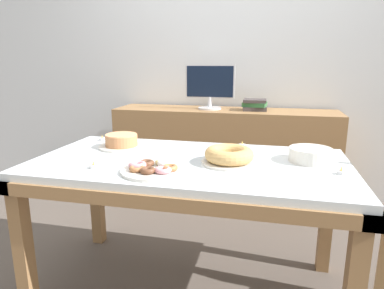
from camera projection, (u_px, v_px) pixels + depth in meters
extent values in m
plane|color=#564C44|center=(190.00, 288.00, 1.91)|extent=(12.00, 12.00, 0.00)
cube|color=silver|center=(230.00, 54.00, 3.12)|extent=(8.00, 0.10, 2.60)
cube|color=silver|center=(189.00, 163.00, 1.74)|extent=(1.58, 0.82, 0.04)
cube|color=olive|center=(167.00, 201.00, 1.39)|extent=(1.61, 0.08, 0.06)
cube|color=olive|center=(204.00, 153.00, 2.12)|extent=(1.61, 0.08, 0.06)
cube|color=olive|center=(58.00, 163.00, 1.92)|extent=(0.08, 0.85, 0.06)
cube|color=olive|center=(350.00, 184.00, 1.58)|extent=(0.08, 0.85, 0.06)
cube|color=olive|center=(23.00, 250.00, 1.65)|extent=(0.07, 0.07, 0.69)
cube|color=olive|center=(97.00, 195.00, 2.34)|extent=(0.07, 0.07, 0.69)
cube|color=olive|center=(326.00, 217.00, 2.01)|extent=(0.07, 0.07, 0.69)
cube|color=tan|center=(382.00, 265.00, 1.74)|extent=(0.05, 0.05, 0.45)
cube|color=olive|center=(224.00, 156.00, 3.04)|extent=(1.91, 0.44, 0.83)
cylinder|color=silver|center=(210.00, 108.00, 2.97)|extent=(0.20, 0.20, 0.02)
cylinder|color=silver|center=(210.00, 102.00, 2.96)|extent=(0.04, 0.04, 0.09)
cube|color=silver|center=(210.00, 82.00, 2.92)|extent=(0.42, 0.02, 0.28)
cube|color=black|center=(210.00, 82.00, 2.90)|extent=(0.40, 0.00, 0.26)
cube|color=#3F3838|center=(254.00, 108.00, 2.88)|extent=(0.21, 0.17, 0.03)
cube|color=#2D6638|center=(255.00, 104.00, 2.87)|extent=(0.21, 0.18, 0.04)
cube|color=#3F3838|center=(255.00, 101.00, 2.87)|extent=(0.19, 0.18, 0.02)
cylinder|color=silver|center=(122.00, 147.00, 1.99)|extent=(0.26, 0.26, 0.01)
cylinder|color=#BC7A4C|center=(121.00, 140.00, 1.98)|extent=(0.18, 0.18, 0.06)
cylinder|color=#EDA16C|center=(121.00, 135.00, 1.97)|extent=(0.18, 0.18, 0.01)
cylinder|color=silver|center=(229.00, 162.00, 1.67)|extent=(0.27, 0.27, 0.01)
torus|color=tan|center=(229.00, 154.00, 1.66)|extent=(0.24, 0.24, 0.07)
cylinder|color=silver|center=(155.00, 170.00, 1.55)|extent=(0.31, 0.31, 0.01)
torus|color=#B27042|center=(170.00, 168.00, 1.52)|extent=(0.07, 0.07, 0.02)
torus|color=white|center=(166.00, 163.00, 1.59)|extent=(0.08, 0.08, 0.03)
torus|color=#EAD184|center=(162.00, 162.00, 1.61)|extent=(0.07, 0.07, 0.02)
torus|color=brown|center=(147.00, 163.00, 1.59)|extent=(0.07, 0.07, 0.02)
torus|color=pink|center=(138.00, 165.00, 1.56)|extent=(0.08, 0.08, 0.03)
torus|color=#B27042|center=(137.00, 169.00, 1.51)|extent=(0.07, 0.07, 0.02)
torus|color=brown|center=(148.00, 170.00, 1.48)|extent=(0.07, 0.07, 0.02)
torus|color=pink|center=(163.00, 170.00, 1.49)|extent=(0.08, 0.08, 0.02)
cylinder|color=silver|center=(310.00, 161.00, 1.71)|extent=(0.21, 0.21, 0.01)
cylinder|color=silver|center=(310.00, 159.00, 1.70)|extent=(0.21, 0.21, 0.01)
cylinder|color=silver|center=(310.00, 157.00, 1.70)|extent=(0.21, 0.21, 0.01)
cylinder|color=silver|center=(310.00, 155.00, 1.70)|extent=(0.21, 0.21, 0.01)
cylinder|color=silver|center=(311.00, 153.00, 1.70)|extent=(0.21, 0.21, 0.01)
cylinder|color=silver|center=(311.00, 151.00, 1.69)|extent=(0.21, 0.21, 0.01)
cylinder|color=silver|center=(311.00, 149.00, 1.69)|extent=(0.21, 0.21, 0.01)
cylinder|color=silver|center=(94.00, 167.00, 1.60)|extent=(0.04, 0.04, 0.02)
cylinder|color=white|center=(94.00, 165.00, 1.60)|extent=(0.03, 0.03, 0.00)
cone|color=#F9B74C|center=(93.00, 163.00, 1.59)|extent=(0.01, 0.01, 0.02)
cylinder|color=silver|center=(242.00, 145.00, 2.01)|extent=(0.04, 0.04, 0.02)
cylinder|color=white|center=(242.00, 144.00, 2.00)|extent=(0.03, 0.03, 0.00)
cone|color=#F9B74C|center=(242.00, 142.00, 2.00)|extent=(0.01, 0.01, 0.02)
cylinder|color=silver|center=(102.00, 139.00, 2.17)|extent=(0.04, 0.04, 0.02)
cylinder|color=white|center=(102.00, 138.00, 2.17)|extent=(0.03, 0.03, 0.00)
cone|color=#F9B74C|center=(102.00, 136.00, 2.17)|extent=(0.01, 0.01, 0.02)
cylinder|color=silver|center=(341.00, 173.00, 1.51)|extent=(0.04, 0.04, 0.02)
cylinder|color=white|center=(341.00, 171.00, 1.51)|extent=(0.03, 0.03, 0.00)
cone|color=#F9B74C|center=(341.00, 168.00, 1.51)|extent=(0.01, 0.01, 0.02)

